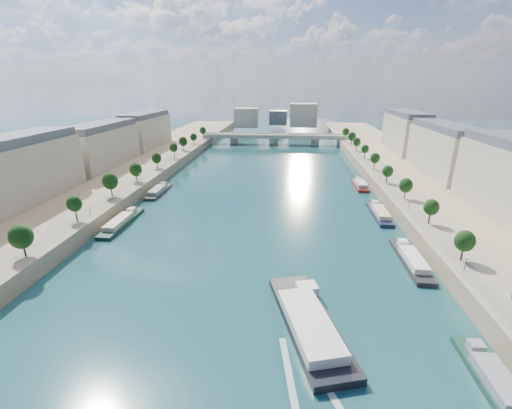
# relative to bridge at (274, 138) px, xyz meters

# --- Properties ---
(ground) EXTENTS (700.00, 700.00, 0.00)m
(ground) POSITION_rel_bridge_xyz_m (0.00, -143.08, -5.08)
(ground) COLOR #0B3033
(ground) RESTS_ON ground
(quay_left) EXTENTS (44.00, 520.00, 5.00)m
(quay_left) POSITION_rel_bridge_xyz_m (-72.00, -143.08, -2.58)
(quay_left) COLOR #9E8460
(quay_left) RESTS_ON ground
(quay_right) EXTENTS (44.00, 520.00, 5.00)m
(quay_right) POSITION_rel_bridge_xyz_m (72.00, -143.08, -2.58)
(quay_right) COLOR #9E8460
(quay_right) RESTS_ON ground
(pave_left) EXTENTS (14.00, 520.00, 0.10)m
(pave_left) POSITION_rel_bridge_xyz_m (-57.00, -143.08, -0.03)
(pave_left) COLOR gray
(pave_left) RESTS_ON quay_left
(pave_right) EXTENTS (14.00, 520.00, 0.10)m
(pave_right) POSITION_rel_bridge_xyz_m (57.00, -143.08, -0.03)
(pave_right) COLOR gray
(pave_right) RESTS_ON quay_right
(trees_left) EXTENTS (4.80, 268.80, 8.26)m
(trees_left) POSITION_rel_bridge_xyz_m (-55.00, -141.08, 5.39)
(trees_left) COLOR #382B1E
(trees_left) RESTS_ON ground
(trees_right) EXTENTS (4.80, 268.80, 8.26)m
(trees_right) POSITION_rel_bridge_xyz_m (55.00, -133.08, 5.39)
(trees_right) COLOR #382B1E
(trees_right) RESTS_ON ground
(lamps_left) EXTENTS (0.36, 200.36, 4.28)m
(lamps_left) POSITION_rel_bridge_xyz_m (-52.50, -153.08, 2.70)
(lamps_left) COLOR black
(lamps_left) RESTS_ON ground
(lamps_right) EXTENTS (0.36, 200.36, 4.28)m
(lamps_right) POSITION_rel_bridge_xyz_m (52.50, -138.08, 2.70)
(lamps_right) COLOR black
(lamps_right) RESTS_ON ground
(buildings_left) EXTENTS (16.00, 226.00, 23.20)m
(buildings_left) POSITION_rel_bridge_xyz_m (-85.00, -131.08, 11.37)
(buildings_left) COLOR #BDB291
(buildings_left) RESTS_ON ground
(buildings_right) EXTENTS (16.00, 226.00, 23.20)m
(buildings_right) POSITION_rel_bridge_xyz_m (85.00, -131.08, 11.37)
(buildings_right) COLOR #BDB291
(buildings_right) RESTS_ON ground
(skyline) EXTENTS (79.00, 42.00, 22.00)m
(skyline) POSITION_rel_bridge_xyz_m (3.19, 76.44, 9.57)
(skyline) COLOR #BDB291
(skyline) RESTS_ON ground
(bridge) EXTENTS (112.00, 12.00, 8.15)m
(bridge) POSITION_rel_bridge_xyz_m (0.00, 0.00, 0.00)
(bridge) COLOR #C1B79E
(bridge) RESTS_ON ground
(tour_barge) EXTENTS (17.38, 33.01, 4.31)m
(tour_barge) POSITION_rel_bridge_xyz_m (16.30, -214.28, -3.81)
(tour_barge) COLOR black
(tour_barge) RESTS_ON ground
(wake) EXTENTS (14.59, 25.88, 0.04)m
(wake) POSITION_rel_bridge_xyz_m (16.30, -230.78, -5.06)
(wake) COLOR silver
(wake) RESTS_ON ground
(moored_barges_left) EXTENTS (5.00, 160.23, 3.60)m
(moored_barges_left) POSITION_rel_bridge_xyz_m (-45.50, -201.32, -4.24)
(moored_barges_left) COLOR #181A36
(moored_barges_left) RESTS_ON ground
(moored_barges_right) EXTENTS (5.00, 160.90, 3.60)m
(moored_barges_right) POSITION_rel_bridge_xyz_m (45.50, -185.80, -4.24)
(moored_barges_right) COLOR black
(moored_barges_right) RESTS_ON ground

